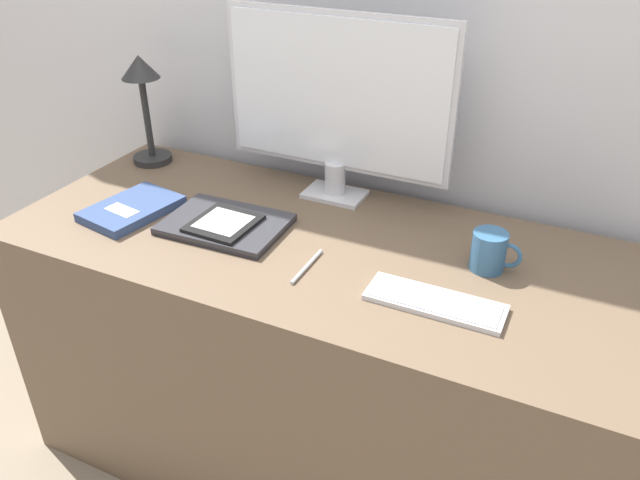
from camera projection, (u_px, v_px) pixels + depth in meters
The scene contains 10 objects.
wall_back at pixel (379, 22), 1.60m from camera, with size 3.60×0.05×2.40m.
desk at pixel (313, 359), 1.71m from camera, with size 1.54×0.66×0.76m.
monitor at pixel (336, 102), 1.59m from camera, with size 0.62×0.11×0.49m.
keyboard at pixel (435, 302), 1.29m from camera, with size 0.29×0.10×0.01m.
laptop at pixel (226, 224), 1.57m from camera, with size 0.31×0.22×0.02m.
ereader at pixel (224, 223), 1.55m from camera, with size 0.15×0.16×0.01m.
desk_lamp at pixel (143, 93), 1.83m from camera, with size 0.12×0.12×0.33m.
notebook at pixel (132, 209), 1.64m from camera, with size 0.20×0.26×0.03m.
coffee_mug at pixel (490, 251), 1.39m from camera, with size 0.11×0.08×0.09m.
pen at pixel (307, 266), 1.41m from camera, with size 0.01×0.15×0.01m.
Camera 1 is at (0.58, -0.99, 1.53)m, focal length 35.00 mm.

